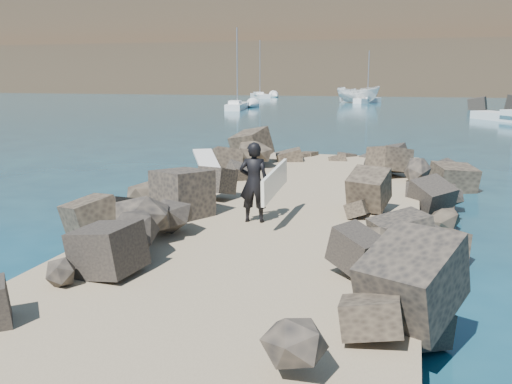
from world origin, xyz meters
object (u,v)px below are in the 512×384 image
at_px(boat_imported, 358,94).
at_px(sailboat_a, 237,106).
at_px(surfer_with_board, 257,182).
at_px(surfboard_resting, 208,167).

relative_size(boat_imported, sailboat_a, 0.66).
relative_size(boat_imported, surfer_with_board, 2.76).
xyz_separation_m(surfboard_resting, surfer_with_board, (2.56, -3.98, 0.41)).
distance_m(surfer_with_board, sailboat_a, 50.64).
bearing_deg(surfboard_resting, boat_imported, 62.42).
distance_m(surfboard_resting, sailboat_a, 46.08).
distance_m(surfboard_resting, boat_imported, 62.09).
height_order(surfboard_resting, sailboat_a, sailboat_a).
bearing_deg(surfer_with_board, surfboard_resting, 122.78).
bearing_deg(surfboard_resting, sailboat_a, 77.12).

